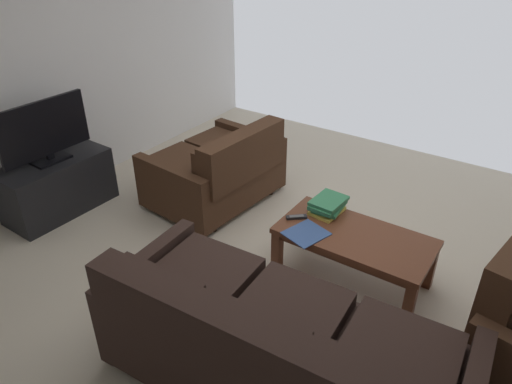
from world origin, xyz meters
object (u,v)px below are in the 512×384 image
at_px(flat_tv, 44,131).
at_px(tv_stand, 57,186).
at_px(loveseat_near, 218,170).
at_px(book_stack, 328,206).
at_px(tv_remote, 297,217).
at_px(sofa_main, 274,350).
at_px(coffee_table, 354,242).
at_px(loose_magazine, 306,233).

bearing_deg(flat_tv, tv_stand, -8.16).
distance_m(loveseat_near, book_stack, 1.25).
height_order(book_stack, tv_remote, book_stack).
bearing_deg(loveseat_near, tv_stand, 40.28).
distance_m(sofa_main, tv_stand, 2.80).
relative_size(coffee_table, flat_tv, 1.33).
relative_size(tv_stand, tv_remote, 6.59).
distance_m(coffee_table, tv_remote, 0.47).
bearing_deg(loose_magazine, book_stack, 107.99).
distance_m(tv_stand, tv_remote, 2.29).
height_order(tv_stand, loose_magazine, tv_stand).
bearing_deg(tv_remote, flat_tv, 14.29).
bearing_deg(flat_tv, coffee_table, -167.02).
bearing_deg(loveseat_near, sofa_main, 135.98).
xyz_separation_m(loveseat_near, flat_tv, (1.14, 0.97, 0.46)).
height_order(loveseat_near, loose_magazine, loveseat_near).
xyz_separation_m(loveseat_near, book_stack, (-1.23, 0.18, 0.12)).
bearing_deg(tv_remote, loose_magazine, 138.69).
xyz_separation_m(sofa_main, tv_stand, (2.73, -0.58, -0.11)).
relative_size(sofa_main, tv_stand, 2.10).
distance_m(sofa_main, flat_tv, 2.83).
distance_m(loveseat_near, tv_remote, 1.15).
xyz_separation_m(loveseat_near, tv_stand, (1.14, 0.97, -0.08)).
height_order(tv_stand, tv_remote, tv_stand).
bearing_deg(coffee_table, loveseat_near, -12.76).
xyz_separation_m(sofa_main, loveseat_near, (1.60, -1.54, -0.02)).
height_order(sofa_main, tv_remote, sofa_main).
bearing_deg(tv_remote, coffee_table, -173.50).
height_order(tv_stand, flat_tv, flat_tv).
bearing_deg(book_stack, coffee_table, 151.68).
relative_size(flat_tv, loose_magazine, 2.95).
distance_m(coffee_table, book_stack, 0.37).
bearing_deg(loose_magazine, tv_remote, 155.50).
height_order(flat_tv, loose_magazine, flat_tv).
bearing_deg(book_stack, tv_stand, 18.27).
bearing_deg(coffee_table, tv_remote, 6.50).
bearing_deg(tv_stand, tv_remote, -165.71).
distance_m(book_stack, tv_remote, 0.27).
relative_size(sofa_main, flat_tv, 2.45).
xyz_separation_m(coffee_table, tv_remote, (0.46, 0.05, 0.08)).
height_order(coffee_table, loose_magazine, loose_magazine).
height_order(coffee_table, tv_remote, tv_remote).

